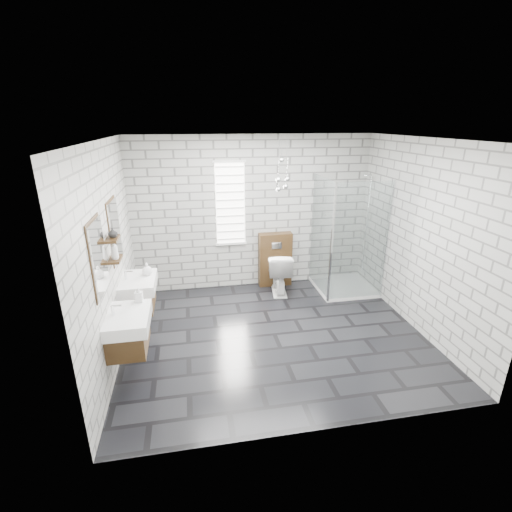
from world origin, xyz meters
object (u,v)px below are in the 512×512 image
object	(u,v)px
vanity_left	(125,321)
toilet	(279,272)
cistern_panel	(275,259)
vanity_right	(136,285)
shower_enclosure	(343,265)

from	to	relation	value
vanity_left	toilet	size ratio (longest dim) A/B	2.09
vanity_left	toilet	xyz separation A→B (m)	(2.30, 1.98, -0.38)
cistern_panel	toilet	xyz separation A→B (m)	(0.00, -0.31, -0.13)
vanity_right	shower_enclosure	distance (m)	3.50
shower_enclosure	toilet	size ratio (longest dim) A/B	2.71
vanity_right	toilet	world-z (taller)	vanity_right
vanity_left	toilet	distance (m)	3.06
vanity_left	vanity_right	xyz separation A→B (m)	(0.00, 1.01, 0.00)
cistern_panel	vanity_right	bearing A→B (deg)	-150.90
vanity_right	cistern_panel	distance (m)	2.65
toilet	shower_enclosure	bearing A→B (deg)	177.25
shower_enclosure	vanity_right	bearing A→B (deg)	-167.36
shower_enclosure	cistern_panel	bearing A→B (deg)	154.94
shower_enclosure	toilet	distance (m)	1.13
cistern_panel	toilet	bearing A→B (deg)	-90.00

